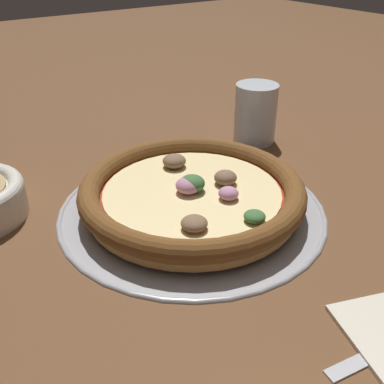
{
  "coord_description": "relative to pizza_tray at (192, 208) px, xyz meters",
  "views": [
    {
      "loc": [
        -0.27,
        -0.38,
        0.29
      ],
      "look_at": [
        0.0,
        0.0,
        0.03
      ],
      "focal_mm": 42.0,
      "sensor_mm": 36.0,
      "label": 1
    }
  ],
  "objects": [
    {
      "name": "ground_plane",
      "position": [
        0.0,
        0.0,
        -0.0
      ],
      "size": [
        3.0,
        3.0,
        0.0
      ],
      "primitive_type": "plane",
      "color": "brown"
    },
    {
      "name": "pizza_tray",
      "position": [
        0.0,
        0.0,
        0.0
      ],
      "size": [
        0.32,
        0.32,
        0.01
      ],
      "color": "#9E9EA3",
      "rests_on": "ground_plane"
    },
    {
      "name": "pizza",
      "position": [
        0.0,
        -0.0,
        0.02
      ],
      "size": [
        0.27,
        0.27,
        0.04
      ],
      "color": "tan",
      "rests_on": "pizza_tray"
    },
    {
      "name": "drinking_cup",
      "position": [
        0.2,
        0.11,
        0.04
      ],
      "size": [
        0.07,
        0.07,
        0.09
      ],
      "color": "silver",
      "rests_on": "ground_plane"
    }
  ]
}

